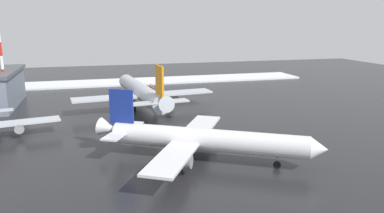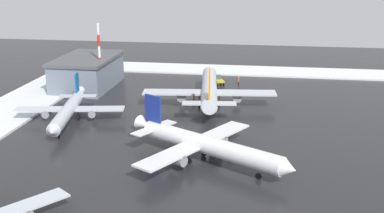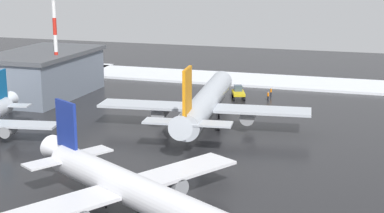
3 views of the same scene
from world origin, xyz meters
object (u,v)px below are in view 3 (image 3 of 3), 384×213
(ground_crew_by_nose_gear, at_px, (268,96))
(ground_crew_beside_wing, at_px, (271,92))
(airplane_foreground_jet, at_px, (206,102))
(antenna_mast, at_px, (56,52))
(airplane_distant_tail, at_px, (135,191))
(ground_crew_near_tug, at_px, (184,116))
(pushback_tug, at_px, (238,92))
(cargo_hangar, at_px, (43,74))

(ground_crew_by_nose_gear, distance_m, ground_crew_beside_wing, 3.69)
(airplane_foreground_jet, height_order, antenna_mast, antenna_mast)
(airplane_distant_tail, height_order, ground_crew_near_tug, airplane_distant_tail)
(airplane_foreground_jet, xyz_separation_m, airplane_distant_tail, (37.06, 3.73, -0.51))
(airplane_distant_tail, distance_m, antenna_mast, 57.71)
(airplane_foreground_jet, xyz_separation_m, ground_crew_near_tug, (-1.47, -4.18, -2.93))
(pushback_tug, relative_size, antenna_mast, 0.27)
(ground_crew_near_tug, relative_size, cargo_hangar, 0.07)
(pushback_tug, distance_m, ground_crew_by_nose_gear, 5.73)
(airplane_foreground_jet, bearing_deg, pushback_tug, -7.79)
(ground_crew_beside_wing, bearing_deg, airplane_distant_tail, 110.87)
(pushback_tug, distance_m, ground_crew_near_tug, 19.77)
(airplane_distant_tail, height_order, ground_crew_beside_wing, airplane_distant_tail)
(ground_crew_beside_wing, bearing_deg, pushback_tug, 57.77)
(ground_crew_by_nose_gear, bearing_deg, antenna_mast, 131.84)
(ground_crew_by_nose_gear, bearing_deg, airplane_distant_tail, -158.99)
(pushback_tug, height_order, ground_crew_by_nose_gear, pushback_tug)
(airplane_distant_tail, relative_size, cargo_hangar, 1.25)
(ground_crew_near_tug, relative_size, ground_crew_beside_wing, 1.00)
(airplane_distant_tail, bearing_deg, ground_crew_near_tug, 131.90)
(pushback_tug, height_order, ground_crew_near_tug, pushback_tug)
(ground_crew_by_nose_gear, relative_size, antenna_mast, 0.09)
(ground_crew_by_nose_gear, relative_size, ground_crew_beside_wing, 1.00)
(airplane_foreground_jet, distance_m, ground_crew_beside_wing, 25.48)
(ground_crew_near_tug, distance_m, cargo_hangar, 33.75)
(airplane_distant_tail, relative_size, ground_crew_by_nose_gear, 18.27)
(ground_crew_by_nose_gear, distance_m, antenna_mast, 40.38)
(pushback_tug, xyz_separation_m, ground_crew_beside_wing, (-3.89, 5.60, -0.31))
(airplane_foreground_jet, xyz_separation_m, pushback_tug, (-20.69, 0.42, -2.62))
(ground_crew_by_nose_gear, bearing_deg, airplane_foreground_jet, -172.97)
(ground_crew_near_tug, bearing_deg, airplane_distant_tail, 118.45)
(airplane_foreground_jet, height_order, cargo_hangar, airplane_foreground_jet)
(ground_crew_near_tug, height_order, antenna_mast, antenna_mast)
(ground_crew_near_tug, xyz_separation_m, ground_crew_beside_wing, (-23.11, 10.20, 0.00))
(ground_crew_near_tug, distance_m, ground_crew_beside_wing, 25.26)
(ground_crew_near_tug, bearing_deg, pushback_tug, -86.62)
(cargo_hangar, bearing_deg, ground_crew_near_tug, 72.59)
(airplane_foreground_jet, relative_size, ground_crew_beside_wing, 23.24)
(airplane_foreground_jet, distance_m, cargo_hangar, 38.01)
(antenna_mast, bearing_deg, airplane_foreground_jet, 75.01)
(ground_crew_near_tug, xyz_separation_m, ground_crew_by_nose_gear, (-19.42, 10.32, 0.00))
(antenna_mast, height_order, cargo_hangar, antenna_mast)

